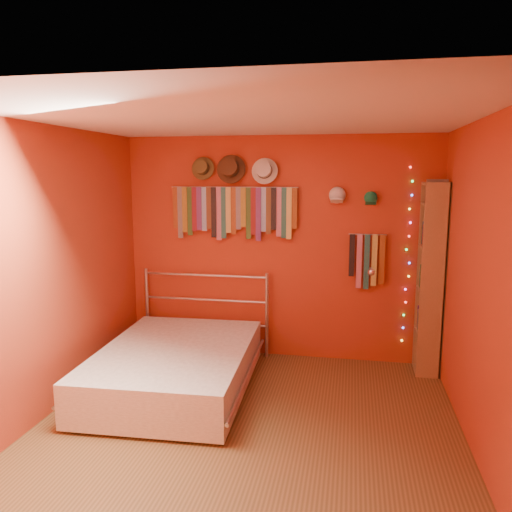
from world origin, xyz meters
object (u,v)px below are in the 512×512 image
Objects in this scene: reading_lamp at (371,272)px; bed at (176,367)px; tie_rack at (233,210)px; bookshelf at (434,278)px.

reading_lamp reaches higher than bed.
tie_rack is 2.27m from bookshelf.
bookshelf reaches higher than reading_lamp.
bed is at bearing -154.62° from reading_lamp.
tie_rack is 0.72× the size of bookshelf.
reading_lamp is at bearing 23.06° from bed.
bookshelf is at bearing 2.26° from reading_lamp.
tie_rack is 0.70× the size of bed.
bookshelf is (2.16, -0.15, -0.67)m from tie_rack.
bed is at bearing -107.41° from tie_rack.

